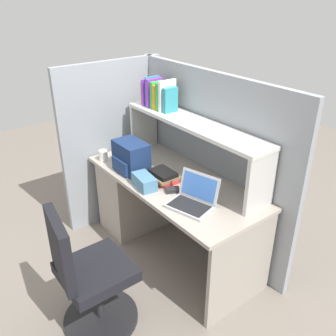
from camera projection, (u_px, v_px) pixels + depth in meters
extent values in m
plane|color=slate|center=(172.00, 251.00, 3.26)|extent=(8.00, 8.00, 0.00)
cube|color=#AAA093|center=(173.00, 181.00, 2.94)|extent=(1.60, 0.70, 0.03)
cube|color=#9D9388|center=(137.00, 192.00, 3.49)|extent=(0.40, 0.64, 0.70)
cube|color=#9D9388|center=(241.00, 269.00, 2.55)|extent=(0.03, 0.64, 0.70)
cube|color=gray|center=(208.00, 162.00, 3.11)|extent=(1.84, 0.05, 1.55)
cube|color=gray|center=(114.00, 143.00, 3.48)|extent=(0.05, 1.06, 1.55)
cube|color=beige|center=(144.00, 126.00, 3.44)|extent=(0.03, 0.28, 0.42)
cube|color=beige|center=(261.00, 183.00, 2.45)|extent=(0.03, 0.28, 0.42)
cube|color=silver|center=(193.00, 123.00, 2.84)|extent=(1.44, 0.28, 0.03)
cube|color=olive|center=(148.00, 92.00, 3.22)|extent=(0.02, 0.14, 0.20)
cube|color=purple|center=(150.00, 92.00, 3.19)|extent=(0.02, 0.17, 0.23)
cube|color=teal|center=(152.00, 91.00, 3.16)|extent=(0.02, 0.14, 0.25)
cube|color=purple|center=(154.00, 92.00, 3.14)|extent=(0.04, 0.15, 0.24)
cube|color=green|center=(157.00, 94.00, 3.11)|extent=(0.04, 0.13, 0.23)
cube|color=orange|center=(162.00, 96.00, 3.09)|extent=(0.04, 0.17, 0.21)
cube|color=green|center=(164.00, 96.00, 3.05)|extent=(0.04, 0.15, 0.23)
cube|color=white|center=(167.00, 96.00, 3.02)|extent=(0.03, 0.17, 0.26)
cube|color=teal|center=(170.00, 100.00, 2.99)|extent=(0.04, 0.13, 0.21)
cube|color=#B7BABF|center=(190.00, 206.00, 2.56)|extent=(0.36, 0.29, 0.02)
cube|color=black|center=(189.00, 206.00, 2.55)|extent=(0.31, 0.24, 0.00)
cube|color=#B7BABF|center=(199.00, 186.00, 2.59)|extent=(0.32, 0.14, 0.20)
cube|color=#3F72CC|center=(199.00, 187.00, 2.59)|extent=(0.28, 0.12, 0.16)
cube|color=navy|center=(131.00, 156.00, 3.02)|extent=(0.30, 0.20, 0.26)
cube|color=navy|center=(121.00, 166.00, 2.99)|extent=(0.22, 0.04, 0.12)
cube|color=#262628|center=(173.00, 190.00, 2.75)|extent=(0.10, 0.12, 0.03)
cylinder|color=white|center=(103.00, 155.00, 3.23)|extent=(0.08, 0.08, 0.10)
cube|color=teal|center=(144.00, 182.00, 2.80)|extent=(0.23, 0.15, 0.10)
cylinder|color=#26723F|center=(123.00, 147.00, 3.34)|extent=(0.10, 0.10, 0.13)
cube|color=red|center=(163.00, 179.00, 2.91)|extent=(0.23, 0.15, 0.03)
cube|color=olive|center=(162.00, 175.00, 2.90)|extent=(0.25, 0.19, 0.02)
cube|color=black|center=(163.00, 173.00, 2.88)|extent=(0.21, 0.15, 0.03)
cylinder|color=black|center=(101.00, 317.00, 2.59)|extent=(0.52, 0.52, 0.04)
cylinder|color=#262628|center=(98.00, 294.00, 2.48)|extent=(0.05, 0.05, 0.41)
cube|color=black|center=(96.00, 271.00, 2.39)|extent=(0.44, 0.44, 0.08)
cube|color=black|center=(60.00, 250.00, 2.19)|extent=(0.40, 0.12, 0.44)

